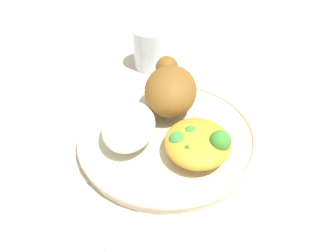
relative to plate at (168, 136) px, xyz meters
name	(u,v)px	position (x,y,z in m)	size (l,w,h in m)	color
ground_plane	(168,141)	(0.00, 0.00, -0.01)	(2.00, 2.00, 0.00)	beige
plate	(168,136)	(0.00, 0.00, 0.00)	(0.26, 0.26, 0.02)	beige
roasted_chicken	(172,89)	(0.06, 0.00, 0.04)	(0.11, 0.08, 0.07)	brown
rice_pile	(129,126)	(-0.01, 0.05, 0.03)	(0.10, 0.07, 0.04)	white
mac_cheese_with_broccoli	(198,142)	(-0.04, -0.04, 0.03)	(0.10, 0.09, 0.04)	gold
fork	(129,251)	(-0.18, 0.03, -0.01)	(0.02, 0.14, 0.01)	silver
water_glass	(152,48)	(0.21, 0.05, 0.03)	(0.07, 0.07, 0.08)	silver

